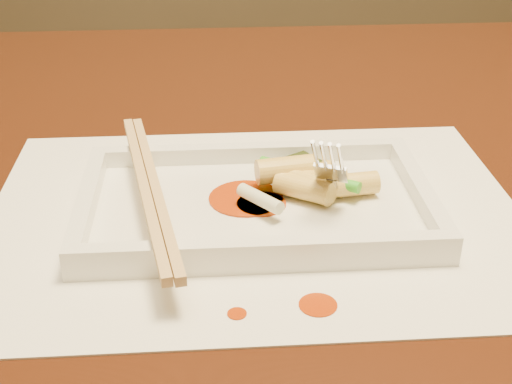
{
  "coord_description": "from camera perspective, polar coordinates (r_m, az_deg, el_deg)",
  "views": [
    {
      "loc": [
        -0.06,
        -0.53,
        1.02
      ],
      "look_at": [
        -0.03,
        -0.06,
        0.77
      ],
      "focal_mm": 50.0,
      "sensor_mm": 36.0,
      "label": 1
    }
  ],
  "objects": [
    {
      "name": "table",
      "position": [
        0.65,
        2.35,
        -6.62
      ],
      "size": [
        1.4,
        0.9,
        0.75
      ],
      "color": "black",
      "rests_on": "ground"
    },
    {
      "name": "placemat",
      "position": [
        0.54,
        0.0,
        -1.76
      ],
      "size": [
        0.4,
        0.3,
        0.0
      ],
      "primitive_type": "cube",
      "color": "white",
      "rests_on": "table"
    },
    {
      "name": "sauce_splatter_a",
      "position": [
        0.44,
        4.98,
        -8.99
      ],
      "size": [
        0.02,
        0.02,
        0.0
      ],
      "primitive_type": "cylinder",
      "color": "#AD3205",
      "rests_on": "placemat"
    },
    {
      "name": "sauce_splatter_b",
      "position": [
        0.44,
        -1.53,
        -9.7
      ],
      "size": [
        0.01,
        0.01,
        0.0
      ],
      "primitive_type": "cylinder",
      "color": "#AD3205",
      "rests_on": "placemat"
    },
    {
      "name": "plate_base",
      "position": [
        0.53,
        0.0,
        -1.32
      ],
      "size": [
        0.26,
        0.16,
        0.01
      ],
      "primitive_type": "cube",
      "color": "white",
      "rests_on": "placemat"
    },
    {
      "name": "plate_rim_far",
      "position": [
        0.59,
        -0.5,
        3.15
      ],
      "size": [
        0.26,
        0.01,
        0.01
      ],
      "primitive_type": "cube",
      "color": "white",
      "rests_on": "plate_base"
    },
    {
      "name": "plate_rim_near",
      "position": [
        0.47,
        0.65,
        -4.68
      ],
      "size": [
        0.26,
        0.01,
        0.01
      ],
      "primitive_type": "cube",
      "color": "white",
      "rests_on": "plate_base"
    },
    {
      "name": "plate_rim_left",
      "position": [
        0.54,
        -13.36,
        -0.73
      ],
      "size": [
        0.01,
        0.14,
        0.01
      ],
      "primitive_type": "cube",
      "color": "white",
      "rests_on": "plate_base"
    },
    {
      "name": "plate_rim_right",
      "position": [
        0.55,
        12.99,
        0.16
      ],
      "size": [
        0.01,
        0.14,
        0.01
      ],
      "primitive_type": "cube",
      "color": "white",
      "rests_on": "plate_base"
    },
    {
      "name": "veg_piece",
      "position": [
        0.57,
        3.25,
        1.83
      ],
      "size": [
        0.05,
        0.04,
        0.01
      ],
      "primitive_type": "cube",
      "rotation": [
        0.0,
        0.0,
        0.56
      ],
      "color": "black",
      "rests_on": "plate_base"
    },
    {
      "name": "scallion_white",
      "position": [
        0.51,
        0.33,
        -0.54
      ],
      "size": [
        0.03,
        0.04,
        0.01
      ],
      "primitive_type": "cylinder",
      "rotation": [
        1.57,
        0.0,
        0.69
      ],
      "color": "#EAEACC",
      "rests_on": "plate_base"
    },
    {
      "name": "scallion_green",
      "position": [
        0.55,
        4.24,
        1.42
      ],
      "size": [
        0.07,
        0.06,
        0.01
      ],
      "primitive_type": "cylinder",
      "rotation": [
        1.57,
        0.0,
        0.94
      ],
      "color": "#2C9D19",
      "rests_on": "plate_base"
    },
    {
      "name": "chopstick_a",
      "position": [
        0.52,
        -8.97,
        0.42
      ],
      "size": [
        0.05,
        0.24,
        0.01
      ],
      "primitive_type": "cube",
      "rotation": [
        0.0,
        0.0,
        0.18
      ],
      "color": "tan",
      "rests_on": "plate_rim_near"
    },
    {
      "name": "chopstick_b",
      "position": [
        0.52,
        -8.1,
        0.45
      ],
      "size": [
        0.05,
        0.24,
        0.01
      ],
      "primitive_type": "cube",
      "rotation": [
        0.0,
        0.0,
        0.18
      ],
      "color": "tan",
      "rests_on": "plate_rim_near"
    },
    {
      "name": "fork",
      "position": [
        0.53,
        7.56,
        7.35
      ],
      "size": [
        0.09,
        0.1,
        0.14
      ],
      "primitive_type": null,
      "color": "silver",
      "rests_on": "plate_base"
    },
    {
      "name": "sauce_blob_0",
      "position": [
        0.53,
        0.43,
        -0.95
      ],
      "size": [
        0.04,
        0.04,
        0.0
      ],
      "primitive_type": "cylinder",
      "color": "#AD3205",
      "rests_on": "plate_base"
    },
    {
      "name": "sauce_blob_1",
      "position": [
        0.54,
        -0.81,
        -0.5
      ],
      "size": [
        0.06,
        0.06,
        0.0
      ],
      "primitive_type": "cylinder",
      "color": "#AD3205",
      "rests_on": "plate_base"
    },
    {
      "name": "rice_cake_0",
      "position": [
        0.55,
        4.38,
        1.13
      ],
      "size": [
        0.04,
        0.04,
        0.02
      ],
      "primitive_type": "cylinder",
      "rotation": [
        1.57,
        0.0,
        2.2
      ],
      "color": "#F2D971",
      "rests_on": "plate_base"
    },
    {
      "name": "rice_cake_1",
      "position": [
        0.54,
        7.15,
        0.56
      ],
      "size": [
        0.05,
        0.02,
        0.02
      ],
      "primitive_type": "cylinder",
      "rotation": [
        1.57,
        0.0,
        1.7
      ],
      "color": "#F2D971",
      "rests_on": "plate_base"
    },
    {
      "name": "rice_cake_2",
      "position": [
        0.55,
        2.38,
        1.82
      ],
      "size": [
        0.05,
        0.03,
        0.02
      ],
      "primitive_type": "cylinder",
      "rotation": [
        1.57,
        0.0,
        1.74
      ],
      "color": "#F2D971",
      "rests_on": "plate_base"
    },
    {
      "name": "rice_cake_3",
      "position": [
        0.54,
        4.24,
        0.45
      ],
      "size": [
        0.04,
        0.04,
        0.02
      ],
      "primitive_type": "cylinder",
      "rotation": [
        1.57,
        0.0,
        0.8
      ],
      "color": "#F2D971",
      "rests_on": "plate_base"
    },
    {
      "name": "rice_cake_4",
      "position": [
        0.53,
        3.81,
        0.31
      ],
      "size": [
        0.05,
        0.04,
        0.02
      ],
      "primitive_type": "cylinder",
      "rotation": [
        1.57,
        0.0,
        1.01
      ],
      "color": "#F2D971",
      "rests_on": "plate_base"
    }
  ]
}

